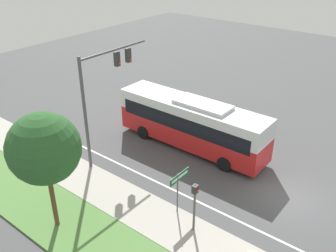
{
  "coord_description": "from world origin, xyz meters",
  "views": [
    {
      "loc": [
        -17.9,
        -5.19,
        13.61
      ],
      "look_at": [
        -0.16,
        8.8,
        1.87
      ],
      "focal_mm": 40.0,
      "sensor_mm": 36.0,
      "label": 1
    }
  ],
  "objects_px": {
    "signal_gantry": "(102,86)",
    "pedestrian_signal": "(195,201)",
    "street_sign": "(179,184)",
    "bus": "(192,122)"
  },
  "relations": [
    {
      "from": "signal_gantry",
      "to": "street_sign",
      "type": "bearing_deg",
      "value": -102.12
    },
    {
      "from": "bus",
      "to": "pedestrian_signal",
      "type": "height_order",
      "value": "bus"
    },
    {
      "from": "bus",
      "to": "street_sign",
      "type": "distance_m",
      "value": 7.16
    },
    {
      "from": "pedestrian_signal",
      "to": "street_sign",
      "type": "distance_m",
      "value": 1.65
    },
    {
      "from": "bus",
      "to": "signal_gantry",
      "type": "distance_m",
      "value": 6.71
    },
    {
      "from": "signal_gantry",
      "to": "pedestrian_signal",
      "type": "height_order",
      "value": "signal_gantry"
    },
    {
      "from": "bus",
      "to": "street_sign",
      "type": "bearing_deg",
      "value": -150.4
    },
    {
      "from": "signal_gantry",
      "to": "street_sign",
      "type": "relative_size",
      "value": 2.89
    },
    {
      "from": "bus",
      "to": "street_sign",
      "type": "relative_size",
      "value": 4.3
    },
    {
      "from": "bus",
      "to": "signal_gantry",
      "type": "bearing_deg",
      "value": 143.19
    }
  ]
}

